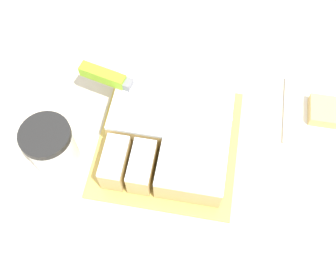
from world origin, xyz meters
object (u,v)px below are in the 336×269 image
at_px(cake, 170,133).
at_px(brownie, 325,111).
at_px(knife, 120,81).
at_px(coffee_cup, 52,147).
at_px(cake_board, 168,143).

distance_m(cake, brownie, 0.31).
distance_m(knife, coffee_cup, 0.17).
bearing_deg(knife, coffee_cup, -110.00).
relative_size(knife, brownie, 4.74).
bearing_deg(cake, knife, 146.78).
xyz_separation_m(knife, brownie, (0.40, 0.04, -0.06)).
bearing_deg(knife, cake, -19.96).
height_order(knife, coffee_cup, coffee_cup).
distance_m(cake, coffee_cup, 0.22).
distance_m(cake, knife, 0.14).
bearing_deg(knife, brownie, 19.01).
distance_m(cake_board, knife, 0.15).
bearing_deg(cake_board, knife, 144.50).
relative_size(cake, brownie, 3.62).
bearing_deg(brownie, cake_board, -158.66).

